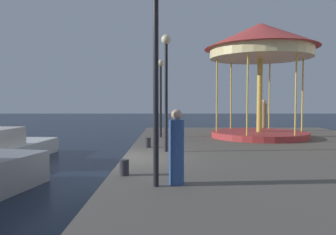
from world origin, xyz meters
TOP-DOWN VIEW (x-y plane):
  - ground_plane at (0.00, 0.00)m, footprint 120.00×120.00m
  - quay_dock at (6.13, 0.00)m, footprint 12.26×24.47m
  - motorboat_white at (-5.70, 3.42)m, footprint 2.62×5.89m
  - carousel at (6.25, 5.96)m, footprint 5.73×5.73m
  - lamp_post_near_edge at (1.24, -3.67)m, footprint 0.36×0.36m
  - lamp_post_mid_promenade at (1.44, 1.22)m, footprint 0.36×0.36m
  - lamp_post_far_end at (1.12, 6.12)m, footprint 0.36×0.36m
  - bollard_north at (0.40, -2.61)m, footprint 0.24×0.24m
  - bollard_south at (0.69, 2.29)m, footprint 0.24×0.24m
  - person_near_carousel at (7.57, 9.58)m, footprint 0.34×0.34m
  - person_by_the_water at (1.70, -3.48)m, footprint 0.34×0.34m

SIDE VIEW (x-z plane):
  - ground_plane at x=0.00m, z-range 0.00..0.00m
  - quay_dock at x=6.13m, z-range 0.00..0.80m
  - motorboat_white at x=-5.70m, z-range -0.20..1.33m
  - bollard_north at x=0.40m, z-range 0.80..1.20m
  - bollard_south at x=0.69m, z-range 0.80..1.20m
  - person_by_the_water at x=1.70m, z-range 0.74..2.44m
  - person_near_carousel at x=7.57m, z-range 0.74..2.73m
  - lamp_post_far_end at x=1.12m, z-range 1.57..5.60m
  - lamp_post_mid_promenade at x=1.44m, z-range 1.59..5.91m
  - lamp_post_near_edge at x=1.24m, z-range 1.60..5.98m
  - carousel at x=6.25m, z-range 2.30..8.17m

